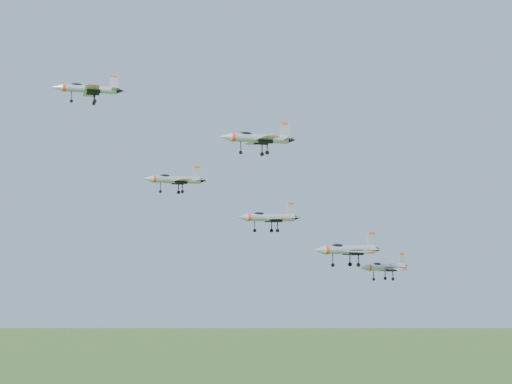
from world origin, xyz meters
name	(u,v)px	position (x,y,z in m)	size (l,w,h in m)	color
jet_lead	(88,89)	(-23.94, 16.47, 158.20)	(12.89, 10.78, 3.45)	#A2A8AF
jet_left_high	(174,179)	(-11.41, 4.70, 141.38)	(11.52, 9.46, 3.09)	#A2A8AF
jet_right_high	(257,138)	(-5.21, -15.15, 146.47)	(12.30, 10.23, 3.29)	#A2A8AF
jet_left_low	(269,217)	(8.84, 8.92, 135.16)	(13.45, 11.04, 3.61)	#A2A8AF
jet_right_low	(348,249)	(14.24, -9.90, 129.41)	(13.74, 11.30, 3.68)	#A2A8AF
jet_trail	(384,267)	(29.33, 0.61, 125.75)	(12.22, 10.13, 3.26)	#A2A8AF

